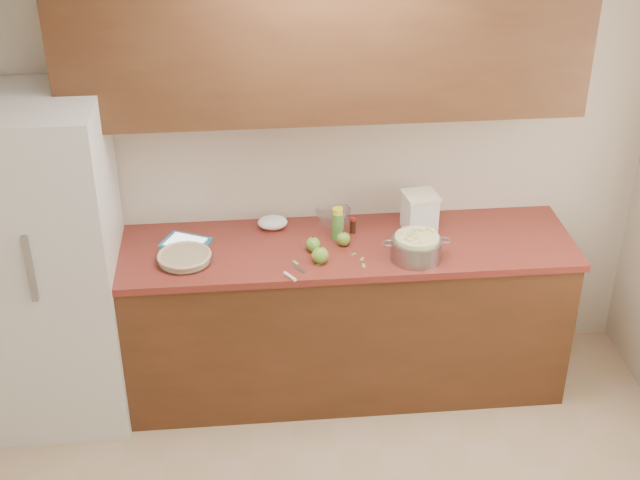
{
  "coord_description": "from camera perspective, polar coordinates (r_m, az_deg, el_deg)",
  "views": [
    {
      "loc": [
        -0.43,
        -2.59,
        3.28
      ],
      "look_at": [
        -0.04,
        1.43,
        0.98
      ],
      "focal_mm": 50.0,
      "sensor_mm": 36.0,
      "label": 1
    }
  ],
  "objects": [
    {
      "name": "tablet",
      "position": [
        4.78,
        -8.61,
        -0.17
      ],
      "size": [
        0.29,
        0.26,
        0.02
      ],
      "rotation": [
        0.0,
        0.0,
        -0.46
      ],
      "color": "#2786BD",
      "rests_on": "counter_run"
    },
    {
      "name": "paper_towel",
      "position": [
        4.87,
        -3.05,
        1.13
      ],
      "size": [
        0.2,
        0.18,
        0.07
      ],
      "primitive_type": "ellipsoid",
      "rotation": [
        0.0,
        0.0,
        0.3
      ],
      "color": "white",
      "rests_on": "counter_run"
    },
    {
      "name": "peel_d",
      "position": [
        4.64,
        2.18,
        -0.91
      ],
      "size": [
        0.03,
        0.02,
        0.0
      ],
      "primitive_type": "cube",
      "rotation": [
        0.0,
        0.0,
        0.49
      ],
      "color": "#83A751",
      "rests_on": "counter_run"
    },
    {
      "name": "peel_b",
      "position": [
        4.59,
        2.71,
        -1.22
      ],
      "size": [
        0.03,
        0.04,
        0.0
      ],
      "primitive_type": "cube",
      "rotation": [
        0.0,
        0.0,
        1.03
      ],
      "color": "#83A751",
      "rests_on": "counter_run"
    },
    {
      "name": "peel_a",
      "position": [
        4.66,
        0.24,
        -0.71
      ],
      "size": [
        0.03,
        0.05,
        0.0
      ],
      "primitive_type": "cube",
      "rotation": [
        0.0,
        0.0,
        1.38
      ],
      "color": "#83A751",
      "rests_on": "counter_run"
    },
    {
      "name": "cinnamon_shaker",
      "position": [
        4.78,
        0.97,
        0.69
      ],
      "size": [
        0.04,
        0.04,
        0.09
      ],
      "rotation": [
        0.0,
        0.0,
        -0.38
      ],
      "color": "beige",
      "rests_on": "counter_run"
    },
    {
      "name": "lemon_bottle",
      "position": [
        4.74,
        1.13,
        1.05
      ],
      "size": [
        0.07,
        0.07,
        0.18
      ],
      "rotation": [
        0.0,
        0.0,
        0.39
      ],
      "color": "#4C8C38",
      "rests_on": "counter_run"
    },
    {
      "name": "flour_canister",
      "position": [
        4.84,
        6.4,
        1.81
      ],
      "size": [
        0.2,
        0.2,
        0.22
      ],
      "rotation": [
        0.0,
        0.0,
        0.15
      ],
      "color": "white",
      "rests_on": "counter_run"
    },
    {
      "name": "apple_left",
      "position": [
        4.64,
        -0.45,
        -0.28
      ],
      "size": [
        0.08,
        0.08,
        0.09
      ],
      "color": "olive",
      "rests_on": "counter_run"
    },
    {
      "name": "apple_front",
      "position": [
        4.54,
        -0.0,
        -0.98
      ],
      "size": [
        0.09,
        0.09,
        0.1
      ],
      "color": "olive",
      "rests_on": "counter_run"
    },
    {
      "name": "colander",
      "position": [
        4.59,
        6.19,
        -0.48
      ],
      "size": [
        0.35,
        0.26,
        0.13
      ],
      "rotation": [
        0.0,
        0.0,
        0.31
      ],
      "color": "gray",
      "rests_on": "counter_run"
    },
    {
      "name": "vanilla_bottle",
      "position": [
        4.82,
        2.12,
        0.93
      ],
      "size": [
        0.03,
        0.03,
        0.09
      ],
      "rotation": [
        0.0,
        0.0,
        0.44
      ],
      "color": "black",
      "rests_on": "counter_run"
    },
    {
      "name": "pie",
      "position": [
        4.61,
        -8.67,
        -1.11
      ],
      "size": [
        0.29,
        0.29,
        0.05
      ],
      "rotation": [
        0.0,
        0.0,
        -0.18
      ],
      "color": "silver",
      "rests_on": "counter_run"
    },
    {
      "name": "apple_center",
      "position": [
        4.7,
        1.51,
        0.07
      ],
      "size": [
        0.07,
        0.07,
        0.09
      ],
      "color": "olive",
      "rests_on": "counter_run"
    },
    {
      "name": "peel_f",
      "position": [
        4.56,
        -1.58,
        -1.45
      ],
      "size": [
        0.03,
        0.04,
        0.0
      ],
      "primitive_type": "cube",
      "rotation": [
        0.0,
        0.0,
        -1.05
      ],
      "color": "#83A751",
      "rests_on": "counter_run"
    },
    {
      "name": "paring_knife",
      "position": [
        4.44,
        -1.85,
        -2.28
      ],
      "size": [
        0.12,
        0.17,
        0.02
      ],
      "rotation": [
        0.0,
        0.0,
        0.58
      ],
      "color": "gray",
      "rests_on": "counter_run"
    },
    {
      "name": "mixing_bowl",
      "position": [
        4.94,
        0.85,
        1.69
      ],
      "size": [
        0.2,
        0.2,
        0.07
      ],
      "rotation": [
        0.0,
        0.0,
        -0.4
      ],
      "color": "silver",
      "rests_on": "counter_run"
    },
    {
      "name": "peel_e",
      "position": [
        4.55,
        -0.04,
        -1.54
      ],
      "size": [
        0.04,
        0.04,
        0.0
      ],
      "primitive_type": "cube",
      "rotation": [
        0.0,
        0.0,
        -2.39
      ],
      "color": "#83A751",
      "rests_on": "counter_run"
    },
    {
      "name": "fridge",
      "position": [
        4.79,
        -16.93,
        -1.54
      ],
      "size": [
        0.7,
        0.7,
        1.8
      ],
      "primitive_type": "cube",
      "color": "silver",
      "rests_on": "ground"
    },
    {
      "name": "peel_c",
      "position": [
        4.54,
        2.82,
        -1.65
      ],
      "size": [
        0.02,
        0.04,
        0.0
      ],
      "primitive_type": "cube",
      "rotation": [
        0.0,
        0.0,
        -1.58
      ],
      "color": "#83A751",
      "rests_on": "counter_run"
    },
    {
      "name": "upper_cabinets",
      "position": [
        4.44,
        0.28,
        12.28
      ],
      "size": [
        2.6,
        0.34,
        0.7
      ],
      "primitive_type": "cube",
      "color": "#4F3018",
      "rests_on": "room_shell"
    },
    {
      "name": "room_shell",
      "position": [
        3.29,
        3.13,
        -7.41
      ],
      "size": [
        3.6,
        3.6,
        3.6
      ],
      "color": "tan",
      "rests_on": "ground"
    },
    {
      "name": "counter_run",
      "position": [
        4.96,
        0.42,
        -4.9
      ],
      "size": [
        2.64,
        0.68,
        0.92
      ],
      "color": "#552C18",
      "rests_on": "ground"
    }
  ]
}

